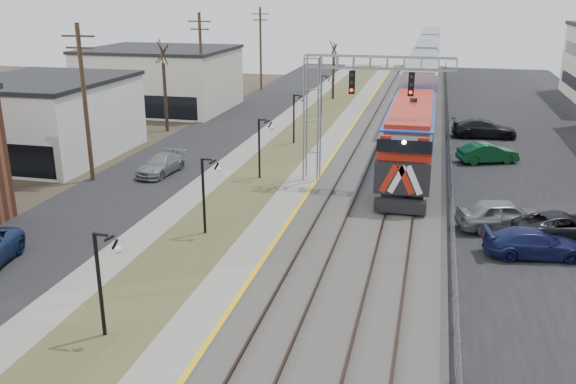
% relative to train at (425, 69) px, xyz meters
% --- Properties ---
extents(street_west, '(7.00, 120.00, 0.04)m').
position_rel_train_xyz_m(street_west, '(-17.00, -32.04, -2.90)').
color(street_west, black).
rests_on(street_west, ground).
extents(sidewalk, '(2.00, 120.00, 0.08)m').
position_rel_train_xyz_m(sidewalk, '(-12.50, -32.04, -2.88)').
color(sidewalk, gray).
rests_on(sidewalk, ground).
extents(grass_median, '(4.00, 120.00, 0.06)m').
position_rel_train_xyz_m(grass_median, '(-9.50, -32.04, -2.89)').
color(grass_median, '#494C29').
rests_on(grass_median, ground).
extents(platform, '(2.00, 120.00, 0.24)m').
position_rel_train_xyz_m(platform, '(-6.50, -32.04, -2.80)').
color(platform, gray).
rests_on(platform, ground).
extents(ballast_bed, '(8.00, 120.00, 0.20)m').
position_rel_train_xyz_m(ballast_bed, '(-1.50, -32.04, -2.82)').
color(ballast_bed, '#595651').
rests_on(ballast_bed, ground).
extents(parking_lot, '(16.00, 120.00, 0.04)m').
position_rel_train_xyz_m(parking_lot, '(10.50, -32.04, -2.90)').
color(parking_lot, black).
rests_on(parking_lot, ground).
extents(platform_edge, '(0.24, 120.00, 0.01)m').
position_rel_train_xyz_m(platform_edge, '(-5.62, -32.04, -2.67)').
color(platform_edge, gold).
rests_on(platform_edge, platform).
extents(track_near, '(1.58, 120.00, 0.15)m').
position_rel_train_xyz_m(track_near, '(-3.50, -32.04, -2.64)').
color(track_near, '#2D2119').
rests_on(track_near, ballast_bed).
extents(track_far, '(1.58, 120.00, 0.15)m').
position_rel_train_xyz_m(track_far, '(-0.00, -32.04, -2.64)').
color(track_far, '#2D2119').
rests_on(track_far, ballast_bed).
extents(train, '(3.00, 85.85, 5.33)m').
position_rel_train_xyz_m(train, '(0.00, 0.00, 0.00)').
color(train, '#1647B7').
rests_on(train, ground).
extents(signal_gantry, '(9.00, 1.07, 8.15)m').
position_rel_train_xyz_m(signal_gantry, '(-4.28, -39.04, 2.67)').
color(signal_gantry, gray).
rests_on(signal_gantry, ground).
extents(lampposts, '(0.14, 62.14, 4.00)m').
position_rel_train_xyz_m(lampposts, '(-9.50, -48.75, -0.92)').
color(lampposts, black).
rests_on(lampposts, ground).
extents(utility_poles, '(0.28, 80.28, 10.00)m').
position_rel_train_xyz_m(utility_poles, '(-20.00, -42.04, 2.08)').
color(utility_poles, '#4C3823').
rests_on(utility_poles, ground).
extents(fence, '(0.04, 120.00, 1.60)m').
position_rel_train_xyz_m(fence, '(2.70, -32.04, -2.12)').
color(fence, gray).
rests_on(fence, ground).
extents(bare_trees, '(12.30, 42.30, 5.95)m').
position_rel_train_xyz_m(bare_trees, '(-18.16, -28.12, -0.22)').
color(bare_trees, '#382D23').
rests_on(bare_trees, ground).
extents(car_lot_c, '(5.38, 3.79, 1.36)m').
position_rel_train_xyz_m(car_lot_c, '(8.06, -45.56, -2.24)').
color(car_lot_c, black).
rests_on(car_lot_c, ground).
extents(car_lot_d, '(4.77, 2.54, 1.32)m').
position_rel_train_xyz_m(car_lot_d, '(6.38, -48.14, -2.26)').
color(car_lot_d, '#151C4C').
rests_on(car_lot_d, ground).
extents(car_lot_e, '(5.13, 3.14, 1.63)m').
position_rel_train_xyz_m(car_lot_e, '(5.32, -45.01, -2.10)').
color(car_lot_e, slate).
rests_on(car_lot_e, ground).
extents(car_lot_f, '(4.49, 2.94, 1.40)m').
position_rel_train_xyz_m(car_lot_f, '(5.40, -31.50, -2.22)').
color(car_lot_f, '#0E4823').
rests_on(car_lot_f, ground).
extents(car_street_b, '(2.23, 4.60, 1.29)m').
position_rel_train_xyz_m(car_street_b, '(-16.25, -39.66, -2.27)').
color(car_street_b, gray).
rests_on(car_street_b, ground).
extents(car_lot_g, '(5.50, 2.69, 1.54)m').
position_rel_train_xyz_m(car_lot_g, '(5.65, -23.24, -2.15)').
color(car_lot_g, black).
rests_on(car_lot_g, ground).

